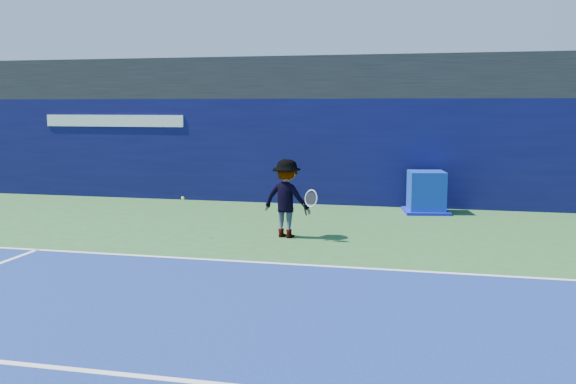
{
  "coord_description": "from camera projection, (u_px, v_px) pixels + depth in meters",
  "views": [
    {
      "loc": [
        2.55,
        -7.86,
        2.82
      ],
      "look_at": [
        -0.46,
        5.2,
        1.0
      ],
      "focal_mm": 40.0,
      "sensor_mm": 36.0,
      "label": 1
    }
  ],
  "objects": [
    {
      "name": "ground",
      "position": [
        234.0,
        318.0,
        8.54
      ],
      "size": [
        80.0,
        80.0,
        0.0
      ],
      "primitive_type": "plane",
      "color": "#2B602B",
      "rests_on": "ground"
    },
    {
      "name": "baseline",
      "position": [
        286.0,
        264.0,
        11.43
      ],
      "size": [
        24.0,
        0.1,
        0.01
      ],
      "primitive_type": "cube",
      "color": "white",
      "rests_on": "ground"
    },
    {
      "name": "service_line",
      "position": [
        175.0,
        380.0,
        6.6
      ],
      "size": [
        24.0,
        0.1,
        0.01
      ],
      "primitive_type": "cube",
      "color": "white",
      "rests_on": "ground"
    },
    {
      "name": "stadium_band",
      "position": [
        350.0,
        79.0,
        19.16
      ],
      "size": [
        36.0,
        3.0,
        1.2
      ],
      "primitive_type": "cube",
      "color": "black",
      "rests_on": "back_wall_assembly"
    },
    {
      "name": "back_wall_assembly",
      "position": [
        345.0,
        151.0,
        18.47
      ],
      "size": [
        36.0,
        1.03,
        3.0
      ],
      "color": "#0B0C3D",
      "rests_on": "ground"
    },
    {
      "name": "equipment_cart",
      "position": [
        426.0,
        194.0,
        16.92
      ],
      "size": [
        1.33,
        1.33,
        1.1
      ],
      "color": "#0C2BAA",
      "rests_on": "ground"
    },
    {
      "name": "tennis_player",
      "position": [
        287.0,
        198.0,
        13.71
      ],
      "size": [
        1.35,
        0.87,
        1.68
      ],
      "color": "silver",
      "rests_on": "ground"
    },
    {
      "name": "tennis_ball",
      "position": [
        183.0,
        198.0,
        13.62
      ],
      "size": [
        0.07,
        0.07,
        0.07
      ],
      "color": "#BCE219",
      "rests_on": "ground"
    }
  ]
}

